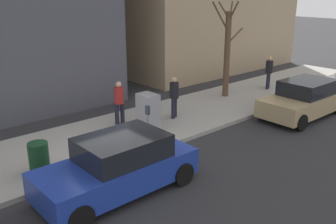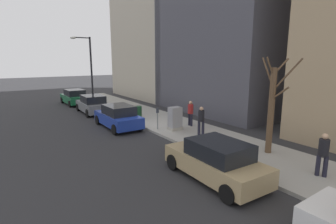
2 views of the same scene
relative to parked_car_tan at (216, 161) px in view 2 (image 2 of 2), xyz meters
name	(u,v)px [view 2 (image 2 of 2)]	position (x,y,z in m)	size (l,w,h in m)	color
ground_plane	(140,127)	(1.23, 8.49, -0.74)	(120.00, 120.00, 0.00)	#2B2B2D
sidewalk	(165,122)	(3.23, 8.49, -0.66)	(4.00, 36.00, 0.15)	#9E9B93
parked_car_tan	(216,161)	(0.00, 0.00, 0.00)	(1.98, 4.23, 1.52)	tan
parked_car_blue	(118,117)	(0.02, 9.24, 0.00)	(1.93, 4.21, 1.52)	#1E389E
parked_car_grey	(93,104)	(0.16, 14.98, 0.00)	(2.01, 4.24, 1.52)	slate
parked_car_green	(75,97)	(0.03, 20.34, 0.00)	(2.00, 4.24, 1.52)	#196038
parking_meter	(158,116)	(1.68, 6.94, 0.24)	(0.14, 0.10, 1.35)	slate
utility_box	(175,119)	(2.53, 6.25, 0.11)	(0.83, 0.61, 1.43)	#A8A399
streetlamp	(88,64)	(1.51, 19.92, 3.28)	(1.97, 0.32, 6.50)	black
bare_tree	(272,107)	(3.84, 0.46, 1.59)	(1.35, 1.82, 4.41)	brown
trash_bin	(138,112)	(2.13, 10.48, -0.14)	(0.56, 0.56, 0.90)	#14381E
pedestrian_near_meter	(323,152)	(3.26, -2.23, 0.35)	(0.36, 0.38, 1.66)	#1E1E2D
pedestrian_midblock	(201,119)	(3.11, 4.46, 0.35)	(0.36, 0.37, 1.66)	#1E1E2D
pedestrian_far_corner	(190,112)	(3.95, 6.51, 0.35)	(0.36, 0.40, 1.66)	#1E1E2D
office_tower_right	(176,28)	(12.80, 20.76, 7.55)	(12.15, 12.15, 16.56)	#BCB29E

